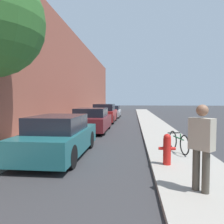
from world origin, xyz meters
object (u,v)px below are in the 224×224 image
parked_car_teal (60,137)px  pedestrian (202,143)px  parked_car_silver (112,112)px  parked_car_maroon (92,120)px  parked_car_red (105,114)px  fire_hydrant (167,149)px  bicycle (178,142)px

parked_car_teal → pedestrian: pedestrian is taller
parked_car_silver → pedestrian: size_ratio=2.42×
parked_car_teal → parked_car_maroon: parked_car_maroon is taller
parked_car_teal → parked_car_silver: 16.07m
parked_car_red → parked_car_maroon: bearing=-90.6°
parked_car_teal → fire_hydrant: parked_car_teal is taller
parked_car_teal → parked_car_maroon: bearing=90.1°
parked_car_teal → parked_car_red: (0.04, 10.84, 0.08)m
pedestrian → bicycle: bearing=-48.3°
parked_car_silver → parked_car_red: bearing=-90.8°
parked_car_red → pedestrian: bearing=-74.9°
parked_car_maroon → parked_car_silver: parked_car_maroon is taller
parked_car_maroon → parked_car_red: bearing=89.4°
fire_hydrant → pedestrian: size_ratio=0.50×
parked_car_silver → pedestrian: 19.07m
parked_car_silver → bicycle: (3.80, -15.55, -0.16)m
bicycle → pedestrian: bearing=-106.3°
pedestrian → parked_car_teal: bearing=10.1°
parked_car_teal → fire_hydrant: (3.32, -0.99, -0.10)m
parked_car_teal → bicycle: bearing=7.6°
parked_car_teal → parked_car_red: parked_car_red is taller
parked_car_maroon → parked_car_silver: (0.13, 10.52, -0.05)m
parked_car_silver → bicycle: bearing=-76.3°
parked_car_maroon → parked_car_silver: size_ratio=1.01×
parked_car_maroon → parked_car_teal: bearing=-89.9°
parked_car_teal → parked_car_red: size_ratio=0.94×
pedestrian → parked_car_red: bearing=-29.1°
parked_car_teal → bicycle: parked_car_teal is taller
parked_car_maroon → fire_hydrant: bearing=-63.0°
fire_hydrant → pedestrian: pedestrian is taller
parked_car_red → fire_hydrant: bearing=-74.5°
bicycle → fire_hydrant: bearing=-123.9°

